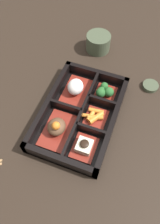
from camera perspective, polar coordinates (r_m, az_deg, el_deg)
The scene contains 10 objects.
ground_plane at distance 0.64m, azimuth 0.00°, elevation -1.18°, with size 3.00×3.00×0.00m, color black.
bento_base at distance 0.63m, azimuth 0.00°, elevation -0.95°, with size 0.31×0.21×0.01m.
bento_rim at distance 0.62m, azimuth 0.22°, elevation -0.23°, with size 0.31×0.21×0.04m.
bowl_stew at distance 0.59m, azimuth -6.09°, elevation -4.10°, with size 0.12×0.07×0.06m.
bowl_rice at distance 0.66m, azimuth -1.18°, elevation 6.19°, with size 0.12×0.07×0.05m.
bowl_tofu at distance 0.57m, azimuth 1.12°, elevation -8.98°, with size 0.08×0.06×0.03m.
bowl_carrots at distance 0.62m, azimuth 3.92°, elevation -1.22°, with size 0.08×0.07×0.02m.
bowl_greens at distance 0.66m, azimuth 6.51°, elevation 5.32°, with size 0.07×0.06×0.03m.
tea_cup at distance 0.80m, azimuth 4.79°, elevation 17.72°, with size 0.08×0.08×0.06m.
sauce_dish at distance 0.73m, azimuth 17.91°, elevation 6.53°, with size 0.05×0.05×0.01m.
Camera 1 is at (-0.30, -0.11, 0.55)m, focal length 35.00 mm.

